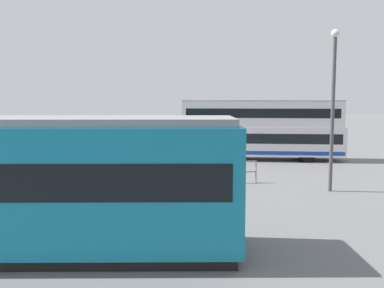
{
  "coord_description": "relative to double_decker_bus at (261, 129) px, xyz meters",
  "views": [
    {
      "loc": [
        1.02,
        26.59,
        4.1
      ],
      "look_at": [
        0.69,
        6.49,
        1.93
      ],
      "focal_mm": 40.07,
      "sensor_mm": 36.0,
      "label": 1
    }
  ],
  "objects": [
    {
      "name": "pedestrian_railing",
      "position": [
        6.12,
        8.28,
        -1.28
      ],
      "size": [
        9.12,
        0.95,
        1.08
      ],
      "color": "gray",
      "rests_on": "ground"
    },
    {
      "name": "pedestrian_near_railing",
      "position": [
        9.93,
        6.32,
        -1.04
      ],
      "size": [
        0.33,
        0.36,
        1.72
      ],
      "color": "black",
      "rests_on": "ground"
    },
    {
      "name": "street_lamp",
      "position": [
        -1.37,
        9.78,
        2.06
      ],
      "size": [
        0.36,
        0.36,
        7.01
      ],
      "color": "#4C4C51",
      "rests_on": "ground"
    },
    {
      "name": "double_decker_bus",
      "position": [
        0.0,
        0.0,
        0.0
      ],
      "size": [
        10.81,
        3.62,
        3.97
      ],
      "color": "white",
      "rests_on": "ground"
    },
    {
      "name": "ground_plane",
      "position": [
        4.02,
        1.68,
        -2.03
      ],
      "size": [
        160.0,
        160.0,
        0.0
      ],
      "primitive_type": "plane",
      "color": "slate"
    },
    {
      "name": "info_sign",
      "position": [
        10.3,
        7.9,
        -0.26
      ],
      "size": [
        1.16,
        0.29,
        2.52
      ],
      "color": "slate",
      "rests_on": "ground"
    }
  ]
}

